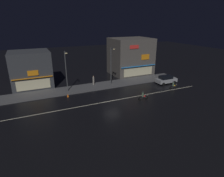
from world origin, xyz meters
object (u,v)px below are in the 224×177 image
(motorcycle_following, at_px, (143,96))
(pedestrian_on_sidewalk, at_px, (93,81))
(parked_car_near_kerb, at_px, (166,79))
(motorcycle_lead, at_px, (173,86))
(streetlamp_west, at_px, (66,68))
(streetlamp_mid, at_px, (111,63))
(traffic_cone, at_px, (68,95))

(motorcycle_following, bearing_deg, pedestrian_on_sidewalk, -58.04)
(parked_car_near_kerb, xyz_separation_m, motorcycle_lead, (-0.87, -3.15, -0.24))
(motorcycle_lead, bearing_deg, streetlamp_west, 161.23)
(streetlamp_west, distance_m, motorcycle_lead, 20.10)
(streetlamp_west, xyz_separation_m, streetlamp_mid, (8.76, 0.20, 0.07))
(pedestrian_on_sidewalk, bearing_deg, traffic_cone, 75.01)
(motorcycle_following, bearing_deg, parked_car_near_kerb, -142.80)
(motorcycle_lead, bearing_deg, streetlamp_mid, 146.09)
(pedestrian_on_sidewalk, xyz_separation_m, motorcycle_lead, (13.10, -8.28, -0.35))
(pedestrian_on_sidewalk, relative_size, motorcycle_following, 0.95)
(streetlamp_mid, distance_m, traffic_cone, 10.50)
(pedestrian_on_sidewalk, height_order, parked_car_near_kerb, pedestrian_on_sidewalk)
(streetlamp_west, height_order, traffic_cone, streetlamp_west)
(parked_car_near_kerb, distance_m, motorcycle_lead, 3.28)
(streetlamp_mid, bearing_deg, streetlamp_west, -178.68)
(traffic_cone, bearing_deg, streetlamp_mid, 15.19)
(streetlamp_mid, bearing_deg, motorcycle_lead, -34.73)
(streetlamp_west, relative_size, parked_car_near_kerb, 1.68)
(streetlamp_mid, bearing_deg, parked_car_near_kerb, -18.91)
(streetlamp_mid, distance_m, motorcycle_following, 9.89)
(motorcycle_following, height_order, traffic_cone, motorcycle_following)
(parked_car_near_kerb, height_order, traffic_cone, parked_car_near_kerb)
(pedestrian_on_sidewalk, xyz_separation_m, traffic_cone, (-6.02, -3.99, -0.70))
(streetlamp_west, height_order, motorcycle_lead, streetlamp_west)
(parked_car_near_kerb, distance_m, traffic_cone, 20.04)
(parked_car_near_kerb, height_order, motorcycle_lead, parked_car_near_kerb)
(streetlamp_west, distance_m, motorcycle_following, 14.10)
(pedestrian_on_sidewalk, bearing_deg, streetlamp_west, 58.38)
(pedestrian_on_sidewalk, relative_size, traffic_cone, 3.27)
(traffic_cone, bearing_deg, pedestrian_on_sidewalk, 33.49)
(pedestrian_on_sidewalk, height_order, motorcycle_lead, pedestrian_on_sidewalk)
(motorcycle_lead, bearing_deg, motorcycle_following, -164.48)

